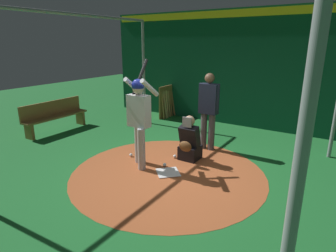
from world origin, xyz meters
TOP-DOWN VIEW (x-y plane):
  - ground_plane at (0.00, 0.00)m, footprint 25.06×25.06m
  - dirt_circle at (0.00, 0.00)m, footprint 3.71×3.71m
  - home_plate at (0.00, 0.00)m, footprint 0.59×0.59m
  - batter at (0.00, -0.67)m, footprint 0.68×0.49m
  - catcher at (-0.79, 0.03)m, footprint 0.58×0.40m
  - umpire at (-1.59, 0.07)m, footprint 0.22×0.49m
  - back_wall at (-3.98, 0.00)m, footprint 0.22×9.06m
  - cage_frame at (0.00, 0.00)m, footprint 5.28×5.16m
  - bat_rack at (-3.73, -2.34)m, footprint 1.18×0.21m
  - bench at (-0.55, -4.15)m, footprint 1.91×0.36m
  - baseball_0 at (-0.69, -0.27)m, footprint 0.07×0.07m
  - baseball_1 at (-0.23, -1.13)m, footprint 0.07×0.07m
  - baseball_2 at (-0.20, -0.21)m, footprint 0.07×0.07m

SIDE VIEW (x-z plane):
  - ground_plane at x=0.00m, z-range 0.00..0.00m
  - dirt_circle at x=0.00m, z-range 0.00..0.01m
  - home_plate at x=0.00m, z-range 0.01..0.02m
  - baseball_0 at x=-0.69m, z-range 0.01..0.08m
  - baseball_1 at x=-0.23m, z-range 0.01..0.08m
  - baseball_2 at x=-0.20m, z-range 0.01..0.08m
  - catcher at x=-0.79m, z-range -0.10..0.87m
  - bench at x=-0.55m, z-range 0.03..0.88m
  - bat_rack at x=-3.73m, z-range -0.03..1.02m
  - umpire at x=-1.59m, z-range 0.11..1.89m
  - batter at x=0.00m, z-range 0.02..2.13m
  - back_wall at x=-3.98m, z-range 0.01..3.35m
  - cage_frame at x=0.00m, z-range 0.58..3.62m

